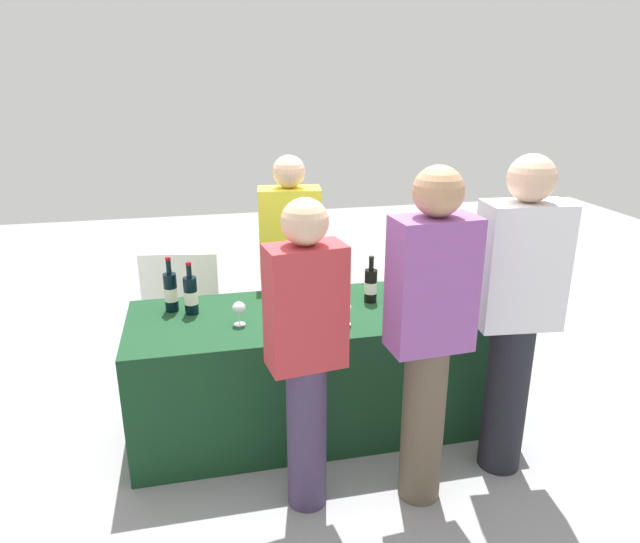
{
  "coord_description": "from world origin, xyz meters",
  "views": [
    {
      "loc": [
        -0.69,
        -3.12,
        2.12
      ],
      "look_at": [
        0.0,
        0.0,
        1.02
      ],
      "focal_mm": 32.32,
      "sensor_mm": 36.0,
      "label": 1
    }
  ],
  "objects_px": {
    "wine_bottle_5": "(427,271)",
    "guest_1": "(429,329)",
    "menu_board": "(181,306)",
    "wine_glass_4": "(424,296)",
    "server_pouring": "(290,264)",
    "wine_bottle_1": "(191,295)",
    "wine_bottle_4": "(395,280)",
    "wine_glass_3": "(346,309)",
    "wine_bottle_2": "(319,283)",
    "wine_glass_2": "(296,304)",
    "guest_2": "(516,310)",
    "wine_glass_5": "(456,293)",
    "guest_0": "(306,348)",
    "wine_bottle_3": "(371,285)",
    "wine_bottle_0": "(171,292)",
    "wine_glass_1": "(286,313)",
    "wine_glass_0": "(239,309)"
  },
  "relations": [
    {
      "from": "guest_1",
      "to": "menu_board",
      "type": "xyz_separation_m",
      "value": [
        -1.21,
        1.9,
        -0.54
      ]
    },
    {
      "from": "wine_glass_1",
      "to": "wine_glass_4",
      "type": "relative_size",
      "value": 0.93
    },
    {
      "from": "wine_glass_0",
      "to": "guest_0",
      "type": "xyz_separation_m",
      "value": [
        0.27,
        -0.6,
        0.02
      ]
    },
    {
      "from": "wine_glass_4",
      "to": "server_pouring",
      "type": "height_order",
      "value": "server_pouring"
    },
    {
      "from": "wine_bottle_1",
      "to": "guest_1",
      "type": "height_order",
      "value": "guest_1"
    },
    {
      "from": "wine_bottle_0",
      "to": "wine_glass_3",
      "type": "distance_m",
      "value": 1.06
    },
    {
      "from": "wine_bottle_2",
      "to": "wine_bottle_4",
      "type": "distance_m",
      "value": 0.49
    },
    {
      "from": "wine_glass_2",
      "to": "wine_glass_5",
      "type": "relative_size",
      "value": 1.07
    },
    {
      "from": "wine_bottle_5",
      "to": "wine_glass_5",
      "type": "xyz_separation_m",
      "value": [
        0.05,
        -0.33,
        -0.03
      ]
    },
    {
      "from": "wine_glass_2",
      "to": "guest_2",
      "type": "relative_size",
      "value": 0.08
    },
    {
      "from": "wine_bottle_5",
      "to": "guest_1",
      "type": "bearing_deg",
      "value": -112.26
    },
    {
      "from": "wine_glass_2",
      "to": "wine_bottle_0",
      "type": "bearing_deg",
      "value": 157.11
    },
    {
      "from": "wine_glass_3",
      "to": "guest_1",
      "type": "xyz_separation_m",
      "value": [
        0.27,
        -0.55,
        0.1
      ]
    },
    {
      "from": "wine_bottle_0",
      "to": "wine_bottle_5",
      "type": "relative_size",
      "value": 0.99
    },
    {
      "from": "wine_glass_4",
      "to": "wine_bottle_0",
      "type": "bearing_deg",
      "value": 166.23
    },
    {
      "from": "wine_bottle_4",
      "to": "guest_0",
      "type": "distance_m",
      "value": 1.12
    },
    {
      "from": "wine_glass_3",
      "to": "guest_1",
      "type": "height_order",
      "value": "guest_1"
    },
    {
      "from": "wine_bottle_5",
      "to": "wine_bottle_3",
      "type": "bearing_deg",
      "value": -162.62
    },
    {
      "from": "wine_glass_5",
      "to": "wine_bottle_3",
      "type": "bearing_deg",
      "value": 157.47
    },
    {
      "from": "guest_0",
      "to": "wine_bottle_2",
      "type": "bearing_deg",
      "value": 65.29
    },
    {
      "from": "wine_bottle_1",
      "to": "guest_1",
      "type": "bearing_deg",
      "value": -38.91
    },
    {
      "from": "wine_glass_4",
      "to": "guest_2",
      "type": "height_order",
      "value": "guest_2"
    },
    {
      "from": "wine_bottle_4",
      "to": "wine_glass_3",
      "type": "xyz_separation_m",
      "value": [
        -0.42,
        -0.36,
        -0.01
      ]
    },
    {
      "from": "wine_bottle_1",
      "to": "wine_glass_5",
      "type": "bearing_deg",
      "value": -9.02
    },
    {
      "from": "wine_bottle_0",
      "to": "wine_glass_0",
      "type": "xyz_separation_m",
      "value": [
        0.38,
        -0.29,
        -0.02
      ]
    },
    {
      "from": "wine_bottle_4",
      "to": "wine_glass_4",
      "type": "bearing_deg",
      "value": -76.06
    },
    {
      "from": "guest_1",
      "to": "wine_glass_5",
      "type": "bearing_deg",
      "value": 51.27
    },
    {
      "from": "wine_glass_1",
      "to": "guest_1",
      "type": "xyz_separation_m",
      "value": [
        0.61,
        -0.55,
        0.09
      ]
    },
    {
      "from": "wine_glass_5",
      "to": "guest_2",
      "type": "height_order",
      "value": "guest_2"
    },
    {
      "from": "wine_bottle_0",
      "to": "wine_glass_4",
      "type": "bearing_deg",
      "value": -13.77
    },
    {
      "from": "wine_bottle_2",
      "to": "wine_glass_4",
      "type": "height_order",
      "value": "wine_bottle_2"
    },
    {
      "from": "wine_bottle_4",
      "to": "wine_glass_1",
      "type": "height_order",
      "value": "wine_bottle_4"
    },
    {
      "from": "wine_bottle_1",
      "to": "wine_bottle_4",
      "type": "relative_size",
      "value": 1.08
    },
    {
      "from": "wine_bottle_5",
      "to": "guest_0",
      "type": "distance_m",
      "value": 1.35
    },
    {
      "from": "wine_glass_5",
      "to": "server_pouring",
      "type": "height_order",
      "value": "server_pouring"
    },
    {
      "from": "wine_bottle_4",
      "to": "guest_0",
      "type": "bearing_deg",
      "value": -131.91
    },
    {
      "from": "wine_bottle_0",
      "to": "wine_glass_1",
      "type": "relative_size",
      "value": 2.44
    },
    {
      "from": "wine_bottle_2",
      "to": "server_pouring",
      "type": "xyz_separation_m",
      "value": [
        -0.11,
        0.43,
        -0.01
      ]
    },
    {
      "from": "wine_glass_4",
      "to": "wine_glass_5",
      "type": "relative_size",
      "value": 1.14
    },
    {
      "from": "guest_0",
      "to": "menu_board",
      "type": "distance_m",
      "value": 1.98
    },
    {
      "from": "guest_2",
      "to": "menu_board",
      "type": "height_order",
      "value": "guest_2"
    },
    {
      "from": "wine_bottle_3",
      "to": "server_pouring",
      "type": "height_order",
      "value": "server_pouring"
    },
    {
      "from": "wine_bottle_4",
      "to": "wine_glass_4",
      "type": "relative_size",
      "value": 2.01
    },
    {
      "from": "wine_glass_1",
      "to": "guest_0",
      "type": "distance_m",
      "value": 0.48
    },
    {
      "from": "wine_bottle_5",
      "to": "server_pouring",
      "type": "height_order",
      "value": "server_pouring"
    },
    {
      "from": "wine_glass_0",
      "to": "wine_glass_1",
      "type": "distance_m",
      "value": 0.28
    },
    {
      "from": "wine_bottle_5",
      "to": "guest_1",
      "type": "height_order",
      "value": "guest_1"
    },
    {
      "from": "wine_bottle_4",
      "to": "wine_glass_5",
      "type": "bearing_deg",
      "value": -40.36
    },
    {
      "from": "wine_glass_1",
      "to": "wine_glass_4",
      "type": "distance_m",
      "value": 0.84
    },
    {
      "from": "wine_glass_3",
      "to": "server_pouring",
      "type": "height_order",
      "value": "server_pouring"
    }
  ]
}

